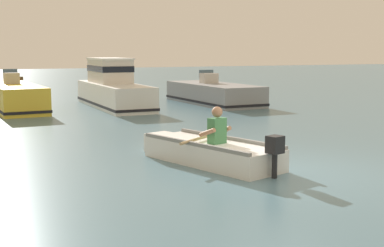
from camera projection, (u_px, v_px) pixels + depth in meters
name	position (u px, v px, depth m)	size (l,w,h in m)	color
ground_plane	(286.00, 172.00, 10.00)	(120.00, 120.00, 0.00)	slate
rowboat_with_person	(209.00, 151.00, 10.79)	(1.95, 3.67, 1.19)	white
moored_boat_yellow	(14.00, 98.00, 20.50)	(1.94, 5.75, 1.57)	gold
moored_boat_white	(113.00, 89.00, 21.59)	(1.72, 6.22, 1.99)	white
moored_boat_grey	(213.00, 94.00, 22.96)	(2.20, 5.68, 1.44)	gray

